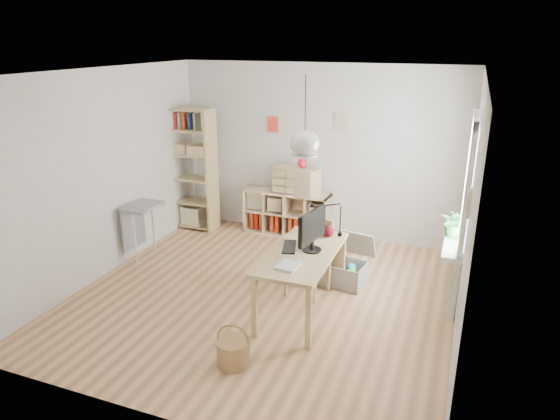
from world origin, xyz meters
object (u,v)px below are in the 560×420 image
(chair, at_px, (310,252))
(monitor, at_px, (312,228))
(storage_chest, at_px, (344,267))
(desk, at_px, (303,259))
(drawer_chest, at_px, (296,180))
(tall_bookshelf, at_px, (190,164))
(cube_shelf, at_px, (286,216))

(chair, relative_size, monitor, 1.72)
(storage_chest, bearing_deg, chair, -121.91)
(desk, relative_size, storage_chest, 1.98)
(monitor, height_order, drawer_chest, monitor)
(drawer_chest, bearing_deg, chair, -51.51)
(desk, xyz_separation_m, monitor, (0.08, 0.07, 0.36))
(tall_bookshelf, distance_m, drawer_chest, 1.77)
(cube_shelf, distance_m, chair, 2.01)
(cube_shelf, xyz_separation_m, drawer_chest, (0.18, -0.04, 0.63))
(desk, height_order, storage_chest, desk)
(tall_bookshelf, bearing_deg, drawer_chest, 7.83)
(storage_chest, distance_m, drawer_chest, 1.87)
(cube_shelf, bearing_deg, storage_chest, -45.90)
(cube_shelf, xyz_separation_m, chair, (0.96, -1.75, 0.24))
(chair, height_order, monitor, monitor)
(drawer_chest, bearing_deg, desk, -54.98)
(tall_bookshelf, relative_size, monitor, 3.63)
(storage_chest, relative_size, monitor, 1.37)
(desk, distance_m, monitor, 0.38)
(cube_shelf, height_order, storage_chest, cube_shelf)
(chair, xyz_separation_m, monitor, (0.14, -0.41, 0.48))
(cube_shelf, bearing_deg, desk, -65.39)
(tall_bookshelf, height_order, storage_chest, tall_bookshelf)
(cube_shelf, height_order, drawer_chest, drawer_chest)
(cube_shelf, bearing_deg, tall_bookshelf, -169.81)
(desk, relative_size, cube_shelf, 1.07)
(monitor, distance_m, drawer_chest, 2.31)
(monitor, xyz_separation_m, drawer_chest, (-0.92, 2.12, -0.09))
(chair, bearing_deg, tall_bookshelf, 158.79)
(tall_bookshelf, bearing_deg, cube_shelf, 10.19)
(desk, relative_size, monitor, 2.72)
(tall_bookshelf, relative_size, drawer_chest, 2.77)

